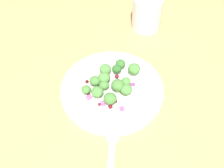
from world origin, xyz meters
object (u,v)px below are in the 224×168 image
plate (112,89)px  fork (111,162)px  broccoli_floret_0 (120,64)px  water_glass (147,13)px  broccoli_floret_2 (104,85)px  broccoli_floret_1 (128,89)px

plate → fork: (7.06, 15.67, -0.61)cm
fork → broccoli_floret_0: bearing=-119.0°
water_glass → broccoli_floret_0: bearing=43.0°
broccoli_floret_2 → water_glass: 25.74cm
plate → broccoli_floret_2: (1.81, -0.25, 2.00)cm
plate → broccoli_floret_1: broccoli_floret_1 is taller
broccoli_floret_2 → fork: bearing=71.7°
broccoli_floret_2 → water_glass: (-19.40, -16.82, 1.78)cm
broccoli_floret_1 → water_glass: (-15.05, -19.85, 1.75)cm
broccoli_floret_0 → water_glass: (-13.49, -12.58, 1.66)cm
plate → broccoli_floret_0: 6.45cm
fork → broccoli_floret_1: bearing=-126.7°
broccoli_floret_2 → water_glass: bearing=-139.1°
plate → broccoli_floret_1: (-2.54, 2.77, 2.03)cm
plate → broccoli_floret_0: size_ratio=9.53×
water_glass → fork: bearing=53.0°
broccoli_floret_2 → fork: 16.96cm
plate → fork: 17.19cm
plate → broccoli_floret_2: bearing=-7.8°
broccoli_floret_1 → fork: (9.60, 12.89, -2.65)cm
broccoli_floret_2 → plate: bearing=172.2°
broccoli_floret_0 → water_glass: water_glass is taller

